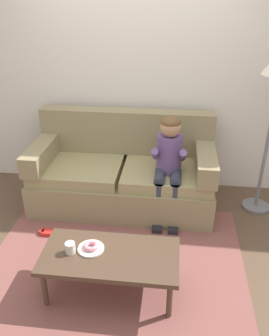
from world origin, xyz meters
TOP-DOWN VIEW (x-y plane):
  - ground at (0.00, 0.00)m, footprint 10.00×10.00m
  - wall_back at (0.00, 1.40)m, footprint 8.00×0.10m
  - area_rug at (0.00, -0.25)m, footprint 2.28×1.99m
  - couch at (-0.08, 0.85)m, footprint 1.95×0.90m
  - coffee_table at (0.02, -0.50)m, footprint 1.07×0.54m
  - person_child at (0.42, 0.64)m, footprint 0.34×0.58m
  - plate at (-0.14, -0.46)m, footprint 0.21×0.21m
  - donut at (-0.14, -0.46)m, footprint 0.14×0.14m
  - mug at (-0.29, -0.51)m, footprint 0.08×0.08m
  - toy_controller at (-0.72, 0.14)m, footprint 0.23×0.09m

SIDE VIEW (x-z plane):
  - ground at x=0.00m, z-range 0.00..0.00m
  - area_rug at x=0.00m, z-range 0.00..0.01m
  - toy_controller at x=-0.72m, z-range 0.00..0.05m
  - coffee_table at x=0.02m, z-range 0.15..0.53m
  - couch at x=-0.08m, z-range -0.14..0.85m
  - plate at x=-0.14m, z-range 0.38..0.40m
  - donut at x=-0.14m, z-range 0.40..0.43m
  - mug at x=-0.29m, z-range 0.38..0.47m
  - person_child at x=0.42m, z-range 0.12..1.22m
  - wall_back at x=0.00m, z-range 0.00..2.80m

